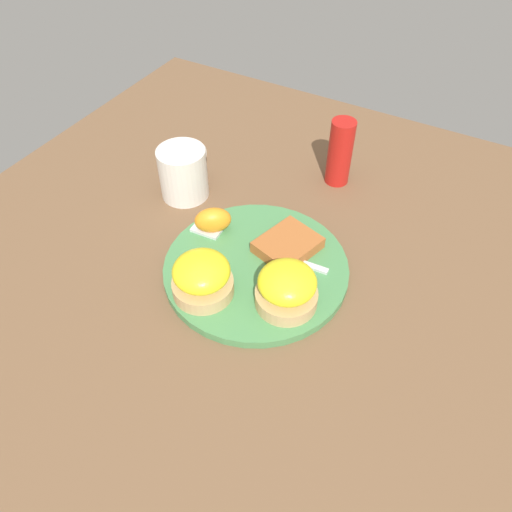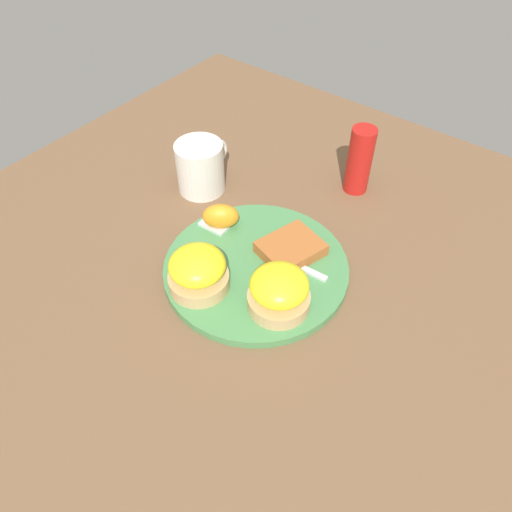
# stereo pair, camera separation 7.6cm
# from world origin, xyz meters

# --- Properties ---
(ground_plane) EXTENTS (1.10, 1.10, 0.00)m
(ground_plane) POSITION_xyz_m (0.00, 0.00, 0.00)
(ground_plane) COLOR brown
(plate) EXTENTS (0.29, 0.29, 0.01)m
(plate) POSITION_xyz_m (0.00, 0.00, 0.01)
(plate) COLOR #47844C
(plate) RESTS_ON ground_plane
(sandwich_benedict_left) EXTENTS (0.09, 0.09, 0.07)m
(sandwich_benedict_left) POSITION_xyz_m (-0.08, 0.04, 0.05)
(sandwich_benedict_left) COLOR tan
(sandwich_benedict_left) RESTS_ON plate
(sandwich_benedict_right) EXTENTS (0.09, 0.09, 0.07)m
(sandwich_benedict_right) POSITION_xyz_m (-0.04, -0.07, 0.05)
(sandwich_benedict_right) COLOR tan
(sandwich_benedict_right) RESTS_ON plate
(hashbrown_patty) EXTENTS (0.11, 0.10, 0.02)m
(hashbrown_patty) POSITION_xyz_m (0.05, -0.03, 0.02)
(hashbrown_patty) COLOR #A45929
(hashbrown_patty) RESTS_ON plate
(orange_wedge) EXTENTS (0.07, 0.07, 0.04)m
(orange_wedge) POSITION_xyz_m (0.03, 0.10, 0.04)
(orange_wedge) COLOR orange
(orange_wedge) RESTS_ON plate
(fork) EXTENTS (0.03, 0.24, 0.00)m
(fork) POSITION_xyz_m (0.03, 0.03, 0.02)
(fork) COLOR silver
(fork) RESTS_ON plate
(cup) EXTENTS (0.12, 0.09, 0.09)m
(cup) POSITION_xyz_m (0.10, 0.20, 0.05)
(cup) COLOR silver
(cup) RESTS_ON ground_plane
(condiment_bottle) EXTENTS (0.04, 0.04, 0.12)m
(condiment_bottle) POSITION_xyz_m (0.27, -0.02, 0.06)
(condiment_bottle) COLOR #B21914
(condiment_bottle) RESTS_ON ground_plane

